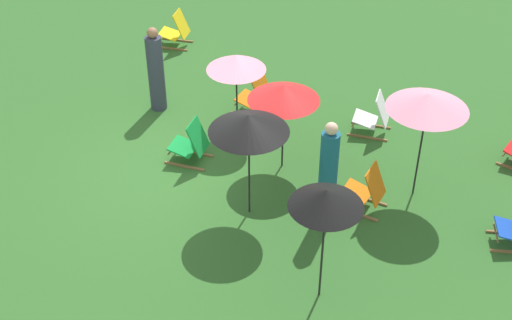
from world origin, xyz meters
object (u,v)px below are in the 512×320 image
deckchair_6 (374,116)px  person_1 (156,72)px  umbrella_4 (284,93)px  umbrella_0 (236,62)px  deckchair_4 (256,97)px  umbrella_1 (249,124)px  deckchair_9 (176,31)px  umbrella_2 (326,199)px  deckchair_3 (191,144)px  deckchair_8 (366,190)px  person_0 (328,174)px  umbrella_3 (428,102)px

deckchair_6 → person_1: 4.26m
deckchair_6 → person_1: (0.89, -4.14, 0.45)m
deckchair_6 → umbrella_4: (1.67, -1.16, 1.13)m
umbrella_0 → deckchair_4: bearing=176.5°
umbrella_1 → deckchair_9: bearing=-139.5°
umbrella_1 → umbrella_2: umbrella_2 is taller
deckchair_4 → person_1: 2.00m
deckchair_3 → deckchair_4: size_ratio=1.00×
deckchair_3 → deckchair_4: 1.97m
person_1 → umbrella_0: bearing=4.9°
deckchair_6 → umbrella_2: 4.56m
deckchair_6 → deckchair_8: bearing=5.9°
deckchair_8 → umbrella_4: umbrella_4 is taller
deckchair_4 → person_0: size_ratio=0.46×
deckchair_8 → umbrella_3: bearing=141.9°
person_1 → umbrella_3: bearing=3.0°
deckchair_4 → person_1: person_1 is taller
deckchair_9 → person_0: size_ratio=0.46×
umbrella_0 → umbrella_2: umbrella_2 is taller
deckchair_3 → person_1: bearing=-137.9°
deckchair_8 → umbrella_2: size_ratio=0.44×
umbrella_2 → person_1: 5.85m
umbrella_2 → person_0: size_ratio=1.05×
umbrella_4 → deckchair_3: bearing=-70.9°
deckchair_3 → person_0: 2.79m
deckchair_9 → umbrella_1: 6.30m
deckchair_8 → umbrella_4: bearing=-103.5°
deckchair_6 → umbrella_2: umbrella_2 is taller
deckchair_4 → umbrella_2: umbrella_2 is taller
deckchair_9 → umbrella_0: size_ratio=0.51×
deckchair_6 → deckchair_8: 2.26m
deckchair_6 → umbrella_2: (4.31, 0.51, 1.40)m
person_0 → deckchair_8: bearing=160.4°
deckchair_3 → umbrella_1: size_ratio=0.44×
deckchair_4 → umbrella_4: umbrella_4 is taller
person_0 → deckchair_4: bearing=-108.1°
deckchair_9 → umbrella_4: (3.30, 4.00, 1.13)m
deckchair_3 → umbrella_2: size_ratio=0.44×
person_1 → umbrella_1: bearing=-26.6°
deckchair_9 → umbrella_2: bearing=33.1°
deckchair_3 → umbrella_2: umbrella_2 is taller
person_1 → deckchair_9: bearing=121.3°
deckchair_4 → umbrella_0: size_ratio=0.51×
deckchair_4 → deckchair_8: 3.41m
umbrella_0 → person_1: (-0.14, -1.80, -0.67)m
deckchair_8 → deckchair_9: size_ratio=1.00×
deckchair_8 → umbrella_2: 2.53m
umbrella_1 → umbrella_2: 2.09m
deckchair_8 → person_1: (-1.31, -4.66, 0.45)m
deckchair_3 → umbrella_4: bearing=103.3°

